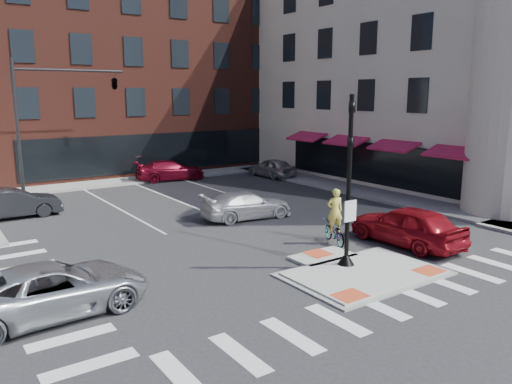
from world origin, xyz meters
TOP-DOWN VIEW (x-y plane):
  - ground at (0.00, 0.00)m, footprint 120.00×120.00m
  - refuge_island at (0.00, -0.26)m, footprint 5.40×4.65m
  - sidewalk_e at (10.80, 10.00)m, footprint 3.00×24.00m
  - sidewalk_n at (3.00, 22.00)m, footprint 26.00×3.00m
  - building_n at (3.00, 31.99)m, footprint 24.40×18.40m
  - building_e at (21.54, 11.50)m, footprint 21.90×23.90m
  - building_far_right at (9.00, 54.00)m, footprint 12.00×12.00m
  - signal_pole at (0.00, 0.40)m, footprint 0.60×0.60m
  - mast_arm_signal at (-3.47, 18.00)m, footprint 6.10×2.24m
  - silver_suv at (-9.50, 2.30)m, footprint 5.46×2.73m
  - red_sedan at (3.98, 0.95)m, footprint 2.05×4.90m
  - white_pickup at (1.05, 8.38)m, footprint 4.80×2.38m
  - bg_car_dark at (-8.50, 15.07)m, footprint 4.52×1.62m
  - bg_car_silver at (9.50, 17.74)m, footprint 1.91×4.22m
  - bg_car_red at (2.69, 20.78)m, footprint 5.15×2.75m
  - cyclist at (1.69, 2.80)m, footprint 1.23×1.96m

SIDE VIEW (x-z plane):
  - ground at x=0.00m, z-range 0.00..0.00m
  - refuge_island at x=0.00m, z-range -0.01..0.11m
  - sidewalk_e at x=10.80m, z-range 0.00..0.15m
  - sidewalk_n at x=3.00m, z-range 0.00..0.15m
  - white_pickup at x=1.05m, z-range 0.00..1.34m
  - bg_car_silver at x=9.50m, z-range 0.00..1.41m
  - bg_car_red at x=2.69m, z-range 0.00..1.42m
  - bg_car_dark at x=-8.50m, z-range 0.00..1.48m
  - silver_suv at x=-9.50m, z-range 0.00..1.48m
  - cyclist at x=1.69m, z-range -0.38..1.94m
  - red_sedan at x=3.98m, z-range 0.00..1.66m
  - signal_pole at x=0.00m, z-range -0.63..5.35m
  - building_far_right at x=9.00m, z-range 0.00..12.00m
  - mast_arm_signal at x=-3.47m, z-range 2.21..10.21m
  - building_n at x=3.00m, z-range 0.05..15.55m
  - building_e at x=21.54m, z-range -0.81..16.89m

